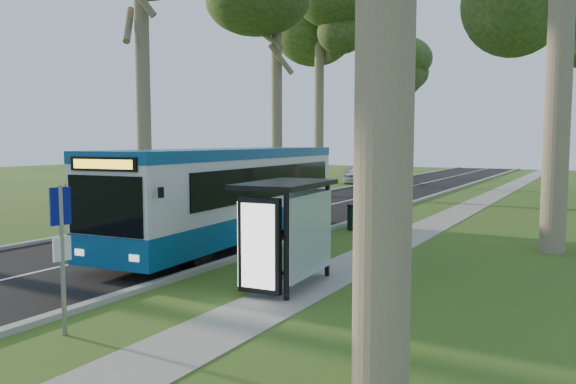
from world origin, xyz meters
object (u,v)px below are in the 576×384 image
object	(u,v)px
litter_bin	(354,217)
car_silver	(355,174)
bus	(231,195)
car_white	(362,174)
bus_stop_sign	(62,242)
bus_shelter	(283,215)

from	to	relation	value
litter_bin	car_silver	distance (m)	24.56
bus	car_white	world-z (taller)	bus
bus_stop_sign	bus_shelter	xyz separation A→B (m)	(1.76, 4.33, 0.07)
litter_bin	bus_stop_sign	bearing A→B (deg)	-89.39
car_white	car_silver	size ratio (longest dim) A/B	1.12
bus_shelter	litter_bin	bearing A→B (deg)	98.16
bus_shelter	car_silver	world-z (taller)	bus_shelter
bus	car_white	bearing A→B (deg)	98.25
bus	bus_stop_sign	size ratio (longest dim) A/B	4.56
bus	bus_shelter	xyz separation A→B (m)	(4.29, -4.18, 0.08)
car_white	bus	bearing A→B (deg)	-79.57
car_white	car_silver	world-z (taller)	car_white
car_silver	bus	bearing A→B (deg)	-90.94
bus_stop_sign	car_silver	world-z (taller)	bus_stop_sign
bus_stop_sign	bus_shelter	world-z (taller)	bus_stop_sign
bus_stop_sign	litter_bin	size ratio (longest dim) A/B	2.68
bus	bus_stop_sign	distance (m)	8.87
bus	bus_stop_sign	world-z (taller)	bus
bus	car_silver	size ratio (longest dim) A/B	2.90
litter_bin	car_silver	bearing A→B (deg)	112.31
litter_bin	car_silver	size ratio (longest dim) A/B	0.24
bus_stop_sign	car_silver	xyz separation A→B (m)	(-9.46, 35.68, -0.93)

